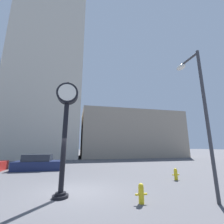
{
  "coord_description": "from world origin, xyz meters",
  "views": [
    {
      "loc": [
        -0.08,
        -8.06,
        2.15
      ],
      "look_at": [
        4.27,
        10.8,
        6.59
      ],
      "focal_mm": 24.0,
      "sensor_mm": 36.0,
      "label": 1
    }
  ],
  "objects_px": {
    "car_navy": "(39,163)",
    "fire_hydrant_far": "(141,193)",
    "street_clock": "(66,115)",
    "fire_hydrant_near": "(176,174)",
    "street_lamp_right": "(197,98)"
  },
  "relations": [
    {
      "from": "car_navy",
      "to": "fire_hydrant_far",
      "type": "height_order",
      "value": "car_navy"
    },
    {
      "from": "street_clock",
      "to": "fire_hydrant_far",
      "type": "distance_m",
      "value": 4.69
    },
    {
      "from": "street_clock",
      "to": "fire_hydrant_far",
      "type": "bearing_deg",
      "value": -24.0
    },
    {
      "from": "fire_hydrant_far",
      "to": "street_clock",
      "type": "bearing_deg",
      "value": 156.0
    },
    {
      "from": "fire_hydrant_near",
      "to": "fire_hydrant_far",
      "type": "xyz_separation_m",
      "value": [
        -3.91,
        -3.33,
        0.0
      ]
    },
    {
      "from": "street_clock",
      "to": "fire_hydrant_near",
      "type": "bearing_deg",
      "value": 15.45
    },
    {
      "from": "street_lamp_right",
      "to": "street_clock",
      "type": "bearing_deg",
      "value": 163.78
    },
    {
      "from": "fire_hydrant_far",
      "to": "car_navy",
      "type": "bearing_deg",
      "value": 120.56
    },
    {
      "from": "street_clock",
      "to": "car_navy",
      "type": "bearing_deg",
      "value": 107.93
    },
    {
      "from": "car_navy",
      "to": "fire_hydrant_far",
      "type": "distance_m",
      "value": 11.6
    },
    {
      "from": "fire_hydrant_near",
      "to": "street_lamp_right",
      "type": "distance_m",
      "value": 5.53
    },
    {
      "from": "street_lamp_right",
      "to": "fire_hydrant_far",
      "type": "bearing_deg",
      "value": 172.99
    },
    {
      "from": "street_clock",
      "to": "street_lamp_right",
      "type": "xyz_separation_m",
      "value": [
        5.97,
        -1.74,
        0.77
      ]
    },
    {
      "from": "fire_hydrant_far",
      "to": "street_lamp_right",
      "type": "height_order",
      "value": "street_lamp_right"
    },
    {
      "from": "fire_hydrant_near",
      "to": "fire_hydrant_far",
      "type": "relative_size",
      "value": 1.0
    }
  ]
}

